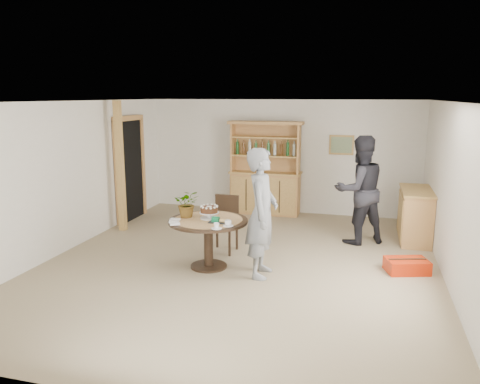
% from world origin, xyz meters
% --- Properties ---
extents(ground, '(7.00, 7.00, 0.00)m').
position_xyz_m(ground, '(0.00, 0.00, 0.00)').
color(ground, tan).
rests_on(ground, ground).
extents(room_shell, '(6.04, 7.04, 2.52)m').
position_xyz_m(room_shell, '(0.00, 0.01, 1.74)').
color(room_shell, white).
rests_on(room_shell, ground).
extents(doorway, '(0.13, 1.10, 2.18)m').
position_xyz_m(doorway, '(-2.93, 2.00, 1.11)').
color(doorway, black).
rests_on(doorway, ground).
extents(pine_post, '(0.12, 0.12, 2.50)m').
position_xyz_m(pine_post, '(-2.70, 1.20, 1.25)').
color(pine_post, tan).
rests_on(pine_post, ground).
extents(hutch, '(1.62, 0.54, 2.04)m').
position_xyz_m(hutch, '(-0.30, 3.24, 0.69)').
color(hutch, tan).
rests_on(hutch, ground).
extents(sideboard, '(0.54, 1.26, 0.94)m').
position_xyz_m(sideboard, '(2.74, 2.00, 0.47)').
color(sideboard, tan).
rests_on(sideboard, ground).
extents(dining_table, '(1.20, 1.20, 0.76)m').
position_xyz_m(dining_table, '(-0.42, -0.27, 0.60)').
color(dining_table, black).
rests_on(dining_table, ground).
extents(dining_chair, '(0.45, 0.45, 0.95)m').
position_xyz_m(dining_chair, '(-0.41, 0.56, 0.54)').
color(dining_chair, black).
rests_on(dining_chair, ground).
extents(birthday_cake, '(0.30, 0.30, 0.20)m').
position_xyz_m(birthday_cake, '(-0.42, -0.22, 0.88)').
color(birthday_cake, white).
rests_on(birthday_cake, dining_table).
extents(flower_vase, '(0.47, 0.44, 0.42)m').
position_xyz_m(flower_vase, '(-0.77, -0.22, 0.97)').
color(flower_vase, '#3F7233').
rests_on(flower_vase, dining_table).
extents(gift_tray, '(0.30, 0.20, 0.08)m').
position_xyz_m(gift_tray, '(-0.20, -0.40, 0.79)').
color(gift_tray, black).
rests_on(gift_tray, dining_table).
extents(coffee_cup_a, '(0.15, 0.15, 0.09)m').
position_xyz_m(coffee_cup_a, '(-0.02, -0.55, 0.80)').
color(coffee_cup_a, white).
rests_on(coffee_cup_a, dining_table).
extents(coffee_cup_b, '(0.15, 0.15, 0.08)m').
position_xyz_m(coffee_cup_b, '(-0.14, -0.72, 0.79)').
color(coffee_cup_b, white).
rests_on(coffee_cup_b, dining_table).
extents(napkins, '(0.24, 0.33, 0.03)m').
position_xyz_m(napkins, '(-0.83, -0.59, 0.77)').
color(napkins, white).
rests_on(napkins, dining_table).
extents(teen_boy, '(0.47, 0.70, 1.87)m').
position_xyz_m(teen_boy, '(0.43, -0.37, 0.94)').
color(teen_boy, slate).
rests_on(teen_boy, ground).
extents(adult_person, '(1.17, 1.10, 1.92)m').
position_xyz_m(adult_person, '(1.74, 1.61, 0.96)').
color(adult_person, black).
rests_on(adult_person, ground).
extents(red_suitcase, '(0.69, 0.56, 0.21)m').
position_xyz_m(red_suitcase, '(2.50, 0.30, 0.10)').
color(red_suitcase, red).
rests_on(red_suitcase, ground).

